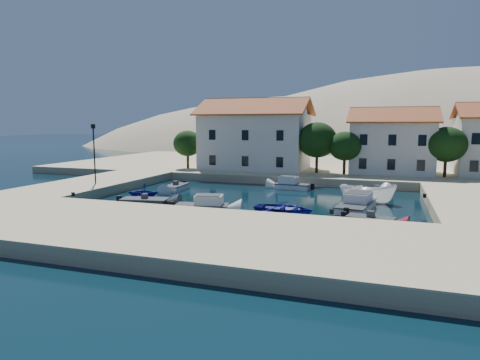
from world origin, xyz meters
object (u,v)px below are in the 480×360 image
at_px(rowboat_south, 284,213).
at_px(cabin_cruiser_east, 356,205).
at_px(building_left, 255,133).
at_px(cabin_cruiser_south, 202,206).
at_px(building_mid, 392,140).
at_px(lamppost, 94,148).
at_px(boat_east, 367,203).

relative_size(rowboat_south, cabin_cruiser_east, 0.81).
bearing_deg(rowboat_south, cabin_cruiser_east, -56.96).
xyz_separation_m(building_left, cabin_cruiser_east, (15.19, -20.31, -5.46)).
xyz_separation_m(building_left, cabin_cruiser_south, (3.08, -25.18, -5.46)).
relative_size(building_mid, cabin_cruiser_south, 2.26).
xyz_separation_m(building_left, lamppost, (-11.50, -20.00, -1.18)).
xyz_separation_m(cabin_cruiser_south, boat_east, (12.87, 8.63, -0.48)).
relative_size(lamppost, cabin_cruiser_east, 1.03).
bearing_deg(lamppost, cabin_cruiser_south, -19.55).
xyz_separation_m(lamppost, cabin_cruiser_south, (14.58, -5.18, -4.28)).
xyz_separation_m(rowboat_south, boat_east, (6.28, 6.89, 0.00)).
bearing_deg(cabin_cruiser_east, boat_east, -3.01).
distance_m(building_left, boat_east, 23.74).
bearing_deg(cabin_cruiser_south, cabin_cruiser_east, 9.25).
distance_m(cabin_cruiser_south, boat_east, 15.50).
bearing_deg(cabin_cruiser_south, lamppost, 147.81).
bearing_deg(building_left, rowboat_south, -67.58).
height_order(building_mid, lamppost, building_mid).
distance_m(rowboat_south, cabin_cruiser_east, 6.36).
height_order(building_left, rowboat_south, building_left).
distance_m(building_left, cabin_cruiser_east, 25.94).
relative_size(cabin_cruiser_east, boat_east, 1.18).
height_order(cabin_cruiser_south, rowboat_south, cabin_cruiser_south).
bearing_deg(cabin_cruiser_east, building_left, 45.16).
bearing_deg(building_mid, rowboat_south, -108.82).
distance_m(cabin_cruiser_south, cabin_cruiser_east, 13.05).
xyz_separation_m(cabin_cruiser_south, cabin_cruiser_east, (12.11, 4.87, 0.00)).
xyz_separation_m(building_mid, cabin_cruiser_east, (-2.81, -21.31, -4.75)).
distance_m(rowboat_south, boat_east, 9.32).
height_order(lamppost, boat_east, lamppost).
xyz_separation_m(lamppost, boat_east, (27.45, 3.45, -4.75)).
bearing_deg(rowboat_south, cabin_cruiser_south, 108.27).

